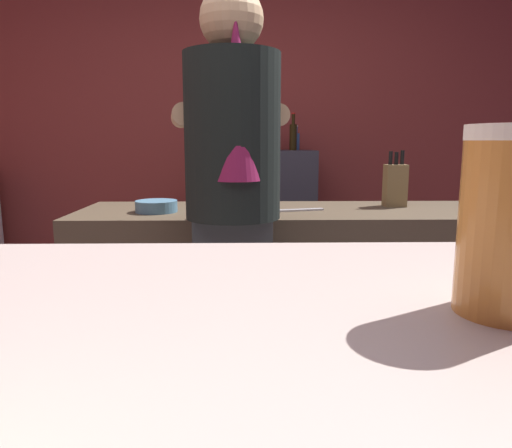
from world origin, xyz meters
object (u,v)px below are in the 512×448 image
(bartender, at_px, (233,199))
(chefs_knife, at_px, (298,210))
(mixing_bowl, at_px, (156,206))
(bottle_hot_sauce, at_px, (296,141))
(knife_block, at_px, (395,185))
(bottle_vinegar, at_px, (293,136))
(bottle_soy, at_px, (268,137))

(bartender, height_order, chefs_knife, bartender)
(mixing_bowl, relative_size, bottle_hot_sauce, 1.08)
(knife_block, bearing_deg, mixing_bowl, -171.71)
(bottle_vinegar, bearing_deg, knife_block, -69.58)
(bartender, relative_size, bottle_hot_sauce, 10.12)
(chefs_knife, bearing_deg, bottle_vinegar, 71.54)
(chefs_knife, bearing_deg, bottle_soy, 79.85)
(knife_block, relative_size, chefs_knife, 1.11)
(bottle_soy, distance_m, bottle_hot_sauce, 0.22)
(mixing_bowl, relative_size, bottle_vinegar, 0.73)
(knife_block, bearing_deg, bartender, -143.99)
(bottle_vinegar, relative_size, bottle_hot_sauce, 1.48)
(bottle_vinegar, xyz_separation_m, bottle_hot_sauce, (0.03, 0.07, -0.03))
(bottle_vinegar, bearing_deg, bartender, -103.02)
(bottle_hot_sauce, bearing_deg, bartender, -103.31)
(bottle_vinegar, bearing_deg, bottle_soy, -169.35)
(chefs_knife, distance_m, bottle_soy, 1.21)
(bartender, xyz_separation_m, bottle_vinegar, (0.37, 1.60, 0.24))
(bartender, distance_m, mixing_bowl, 0.53)
(bartender, xyz_separation_m, chefs_knife, (0.28, 0.41, -0.10))
(bartender, relative_size, chefs_knife, 7.21)
(mixing_bowl, height_order, bottle_soy, bottle_soy)
(chefs_knife, height_order, bottle_hot_sauce, bottle_hot_sauce)
(bottle_soy, bearing_deg, bartender, -97.22)
(mixing_bowl, bearing_deg, bottle_soy, 64.94)
(bottle_vinegar, distance_m, bottle_hot_sauce, 0.08)
(bartender, xyz_separation_m, bottle_soy, (0.20, 1.57, 0.23))
(bartender, bearing_deg, knife_block, -63.34)
(mixing_bowl, height_order, chefs_knife, mixing_bowl)
(bartender, distance_m, knife_block, 0.94)
(knife_block, bearing_deg, bottle_soy, 118.93)
(bartender, height_order, mixing_bowl, bartender)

